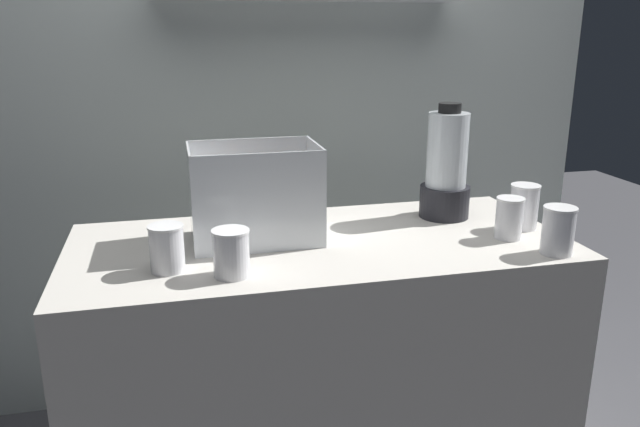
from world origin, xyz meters
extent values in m
cube|color=beige|center=(0.00, 0.00, 0.45)|extent=(1.40, 0.64, 0.90)
cube|color=silver|center=(0.00, 0.77, 1.25)|extent=(2.60, 0.04, 2.50)
cube|color=white|center=(-0.18, 0.05, 0.90)|extent=(0.35, 0.23, 0.01)
cube|color=white|center=(-0.18, -0.06, 1.04)|extent=(0.35, 0.01, 0.27)
cube|color=white|center=(-0.18, 0.16, 1.04)|extent=(0.35, 0.01, 0.27)
cube|color=white|center=(-0.35, 0.05, 1.04)|extent=(0.01, 0.23, 0.27)
cube|color=white|center=(0.00, 0.05, 1.04)|extent=(0.01, 0.23, 0.27)
cone|color=orange|center=(-0.24, 0.05, 0.92)|extent=(0.04, 0.19, 0.03)
cone|color=orange|center=(-0.23, 0.04, 0.92)|extent=(0.07, 0.18, 0.03)
cone|color=orange|center=(-0.17, 0.05, 0.92)|extent=(0.12, 0.19, 0.03)
cone|color=orange|center=(-0.12, 0.05, 0.92)|extent=(0.05, 0.19, 0.02)
cone|color=orange|center=(-0.19, 0.05, 0.95)|extent=(0.20, 0.08, 0.03)
cone|color=orange|center=(-0.20, 0.07, 0.95)|extent=(0.15, 0.12, 0.03)
cone|color=orange|center=(-0.17, 0.06, 0.96)|extent=(0.12, 0.14, 0.04)
cylinder|color=black|center=(0.44, 0.13, 0.95)|extent=(0.16, 0.16, 0.10)
cylinder|color=silver|center=(0.44, 0.13, 1.11)|extent=(0.13, 0.13, 0.23)
cylinder|color=orange|center=(0.44, 0.13, 1.02)|extent=(0.11, 0.11, 0.04)
cylinder|color=black|center=(0.44, 0.13, 1.24)|extent=(0.07, 0.07, 0.03)
cylinder|color=white|center=(-0.42, -0.13, 0.96)|extent=(0.08, 0.08, 0.11)
cylinder|color=maroon|center=(-0.42, -0.13, 0.95)|extent=(0.08, 0.08, 0.09)
cylinder|color=white|center=(-0.42, -0.13, 1.02)|extent=(0.09, 0.09, 0.01)
cylinder|color=white|center=(-0.27, -0.20, 0.96)|extent=(0.09, 0.09, 0.11)
cylinder|color=red|center=(-0.27, -0.20, 0.94)|extent=(0.08, 0.08, 0.07)
cylinder|color=white|center=(-0.27, -0.20, 1.01)|extent=(0.09, 0.09, 0.01)
cylinder|color=white|center=(0.53, -0.11, 0.96)|extent=(0.08, 0.08, 0.11)
cylinder|color=yellow|center=(0.53, -0.11, 0.95)|extent=(0.07, 0.07, 0.09)
cylinder|color=white|center=(0.53, -0.11, 1.02)|extent=(0.08, 0.08, 0.01)
cylinder|color=white|center=(0.59, -0.25, 0.96)|extent=(0.08, 0.08, 0.12)
cylinder|color=orange|center=(0.59, -0.25, 0.95)|extent=(0.08, 0.08, 0.11)
cylinder|color=white|center=(0.59, -0.25, 1.03)|extent=(0.09, 0.09, 0.01)
cylinder|color=white|center=(0.62, -0.03, 0.96)|extent=(0.08, 0.08, 0.13)
cylinder|color=orange|center=(0.62, -0.03, 0.94)|extent=(0.08, 0.08, 0.07)
cylinder|color=white|center=(0.62, -0.03, 1.03)|extent=(0.09, 0.09, 0.01)
camera|label=1|loc=(-0.39, -1.62, 1.48)|focal=34.94mm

